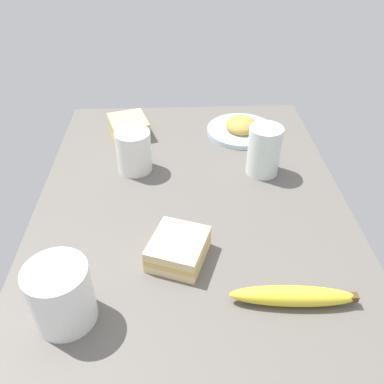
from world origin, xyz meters
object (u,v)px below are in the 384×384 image
at_px(sandwich_main, 178,249).
at_px(coffee_mug_black, 134,151).
at_px(plate_of_food, 241,128).
at_px(banana, 293,296).
at_px(glass_of_milk, 264,153).
at_px(sandwich_side, 129,127).
at_px(coffee_mug_milky, 61,294).

bearing_deg(sandwich_main, coffee_mug_black, -161.59).
bearing_deg(plate_of_food, banana, 0.49).
xyz_separation_m(glass_of_milk, banana, (0.37, -0.02, -0.03)).
bearing_deg(plate_of_food, coffee_mug_black, -59.36).
bearing_deg(coffee_mug_black, glass_of_milk, 85.42).
bearing_deg(sandwich_side, sandwich_main, 15.17).
height_order(coffee_mug_black, banana, coffee_mug_black).
height_order(sandwich_side, glass_of_milk, glass_of_milk).
height_order(sandwich_main, glass_of_milk, glass_of_milk).
relative_size(sandwich_main, glass_of_milk, 1.12).
relative_size(plate_of_food, banana, 0.89).
bearing_deg(sandwich_main, coffee_mug_milky, -56.35).
height_order(sandwich_main, sandwich_side, same).
distance_m(glass_of_milk, banana, 0.37).
bearing_deg(banana, plate_of_food, -179.51).
bearing_deg(coffee_mug_milky, plate_of_food, 148.21).
xyz_separation_m(plate_of_food, sandwich_side, (-0.01, -0.29, 0.01)).
bearing_deg(sandwich_main, glass_of_milk, 143.25).
xyz_separation_m(sandwich_main, sandwich_side, (-0.45, -0.12, 0.00)).
distance_m(coffee_mug_milky, sandwich_main, 0.21).
bearing_deg(coffee_mug_black, sandwich_side, -170.69).
bearing_deg(glass_of_milk, sandwich_side, -120.63).
distance_m(plate_of_food, coffee_mug_black, 0.31).
relative_size(sandwich_main, sandwich_side, 1.02).
bearing_deg(plate_of_food, sandwich_side, -91.12).
relative_size(coffee_mug_black, coffee_mug_milky, 0.90).
bearing_deg(glass_of_milk, coffee_mug_black, -94.58).
height_order(coffee_mug_milky, sandwich_side, coffee_mug_milky).
bearing_deg(glass_of_milk, plate_of_food, -173.06).
xyz_separation_m(coffee_mug_milky, sandwich_side, (-0.56, 0.05, -0.03)).
height_order(coffee_mug_milky, glass_of_milk, glass_of_milk).
bearing_deg(coffee_mug_milky, sandwich_main, 123.65).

